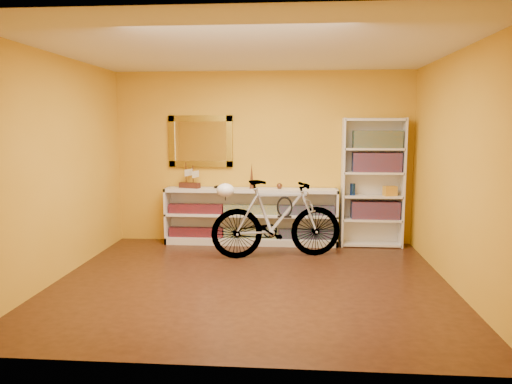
# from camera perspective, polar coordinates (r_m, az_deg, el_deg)

# --- Properties ---
(floor) EXTENTS (4.50, 4.00, 0.01)m
(floor) POSITION_cam_1_polar(r_m,az_deg,el_deg) (5.69, -0.57, -10.53)
(floor) COLOR black
(floor) RESTS_ON ground
(ceiling) EXTENTS (4.50, 4.00, 0.01)m
(ceiling) POSITION_cam_1_polar(r_m,az_deg,el_deg) (5.47, -0.61, 16.43)
(ceiling) COLOR silver
(ceiling) RESTS_ON ground
(back_wall) EXTENTS (4.50, 0.01, 2.60)m
(back_wall) POSITION_cam_1_polar(r_m,az_deg,el_deg) (7.42, 0.80, 4.04)
(back_wall) COLOR gold
(back_wall) RESTS_ON ground
(left_wall) EXTENTS (0.01, 4.00, 2.60)m
(left_wall) POSITION_cam_1_polar(r_m,az_deg,el_deg) (6.06, -22.37, 2.62)
(left_wall) COLOR gold
(left_wall) RESTS_ON ground
(right_wall) EXTENTS (0.01, 4.00, 2.60)m
(right_wall) POSITION_cam_1_polar(r_m,az_deg,el_deg) (5.69, 22.70, 2.30)
(right_wall) COLOR gold
(right_wall) RESTS_ON ground
(gilt_mirror) EXTENTS (0.98, 0.06, 0.78)m
(gilt_mirror) POSITION_cam_1_polar(r_m,az_deg,el_deg) (7.49, -6.53, 5.94)
(gilt_mirror) COLOR olive
(gilt_mirror) RESTS_ON back_wall
(wall_socket) EXTENTS (0.09, 0.02, 0.09)m
(wall_socket) POSITION_cam_1_polar(r_m,az_deg,el_deg) (7.54, 7.64, -4.04)
(wall_socket) COLOR silver
(wall_socket) RESTS_ON back_wall
(console_unit) EXTENTS (2.60, 0.35, 0.85)m
(console_unit) POSITION_cam_1_polar(r_m,az_deg,el_deg) (7.35, -0.60, -2.87)
(console_unit) COLOR silver
(console_unit) RESTS_ON floor
(cd_row_lower) EXTENTS (2.50, 0.13, 0.14)m
(cd_row_lower) POSITION_cam_1_polar(r_m,az_deg,el_deg) (7.38, -0.61, -4.85)
(cd_row_lower) COLOR black
(cd_row_lower) RESTS_ON console_unit
(cd_row_upper) EXTENTS (2.50, 0.13, 0.14)m
(cd_row_upper) POSITION_cam_1_polar(r_m,az_deg,el_deg) (7.31, -0.62, -2.06)
(cd_row_upper) COLOR navy
(cd_row_upper) RESTS_ON console_unit
(model_ship) EXTENTS (0.34, 0.21, 0.38)m
(model_ship) POSITION_cam_1_polar(r_m,az_deg,el_deg) (7.41, -7.81, 1.95)
(model_ship) COLOR #3C1A11
(model_ship) RESTS_ON console_unit
(toy_car) EXTENTS (0.00, 0.00, 0.00)m
(toy_car) POSITION_cam_1_polar(r_m,az_deg,el_deg) (7.35, -4.46, 0.46)
(toy_car) COLOR black
(toy_car) RESTS_ON console_unit
(bronze_ornament) EXTENTS (0.07, 0.07, 0.39)m
(bronze_ornament) POSITION_cam_1_polar(r_m,az_deg,el_deg) (7.26, -0.52, 1.92)
(bronze_ornament) COLOR brown
(bronze_ornament) RESTS_ON console_unit
(decorative_orb) EXTENTS (0.09, 0.09, 0.09)m
(decorative_orb) POSITION_cam_1_polar(r_m,az_deg,el_deg) (7.25, 2.77, 0.72)
(decorative_orb) COLOR brown
(decorative_orb) RESTS_ON console_unit
(bookcase) EXTENTS (0.90, 0.30, 1.90)m
(bookcase) POSITION_cam_1_polar(r_m,az_deg,el_deg) (7.36, 13.52, 1.06)
(bookcase) COLOR silver
(bookcase) RESTS_ON floor
(book_row_a) EXTENTS (0.70, 0.22, 0.26)m
(book_row_a) POSITION_cam_1_polar(r_m,az_deg,el_deg) (7.42, 13.81, -2.05)
(book_row_a) COLOR maroon
(book_row_a) RESTS_ON bookcase
(book_row_b) EXTENTS (0.70, 0.22, 0.28)m
(book_row_b) POSITION_cam_1_polar(r_m,az_deg,el_deg) (7.34, 13.98, 3.42)
(book_row_b) COLOR maroon
(book_row_b) RESTS_ON bookcase
(book_row_c) EXTENTS (0.70, 0.22, 0.25)m
(book_row_c) POSITION_cam_1_polar(r_m,az_deg,el_deg) (7.32, 14.07, 6.03)
(book_row_c) COLOR #1A555E
(book_row_c) RESTS_ON bookcase
(travel_mug) EXTENTS (0.08, 0.08, 0.18)m
(travel_mug) POSITION_cam_1_polar(r_m,az_deg,el_deg) (7.31, 11.28, 0.32)
(travel_mug) COLOR navy
(travel_mug) RESTS_ON bookcase
(red_tin) EXTENTS (0.20, 0.20, 0.20)m
(red_tin) POSITION_cam_1_polar(r_m,az_deg,el_deg) (7.32, 12.08, 5.89)
(red_tin) COLOR maroon
(red_tin) RESTS_ON bookcase
(yellow_bag) EXTENTS (0.21, 0.16, 0.14)m
(yellow_bag) POSITION_cam_1_polar(r_m,az_deg,el_deg) (7.38, 15.46, 0.11)
(yellow_bag) COLOR gold
(yellow_bag) RESTS_ON bookcase
(bicycle) EXTENTS (0.85, 1.87, 1.07)m
(bicycle) POSITION_cam_1_polar(r_m,az_deg,el_deg) (6.58, 2.45, -3.17)
(bicycle) COLOR silver
(bicycle) RESTS_ON floor
(helmet) EXTENTS (0.24, 0.23, 0.18)m
(helmet) POSITION_cam_1_polar(r_m,az_deg,el_deg) (6.43, -3.62, 0.23)
(helmet) COLOR white
(helmet) RESTS_ON bicycle
(u_lock) EXTENTS (0.22, 0.02, 0.22)m
(u_lock) POSITION_cam_1_polar(r_m,az_deg,el_deg) (6.58, 3.38, -1.77)
(u_lock) COLOR black
(u_lock) RESTS_ON bicycle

